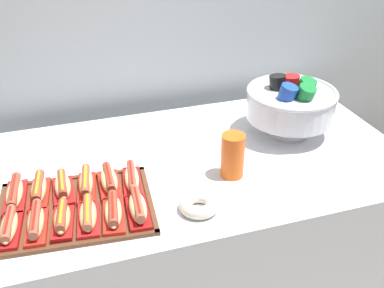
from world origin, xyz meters
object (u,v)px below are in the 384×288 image
(buffet_table, at_px, (195,234))
(serving_tray, at_px, (76,209))
(hot_dog_6, at_px, (15,194))
(donut, at_px, (199,205))
(hot_dog_8, at_px, (63,187))
(hot_dog_10, at_px, (109,181))
(hot_dog_5, at_px, (138,208))
(hot_dog_11, at_px, (132,179))
(cup_stack, at_px, (233,156))
(hot_dog_9, at_px, (86,184))
(hot_dog_4, at_px, (113,212))
(hot_dog_1, at_px, (36,223))
(hot_dog_0, at_px, (9,227))
(hot_dog_2, at_px, (62,219))
(hot_dog_7, at_px, (39,190))
(punch_bowl, at_px, (291,103))

(buffet_table, xyz_separation_m, serving_tray, (-0.45, -0.17, 0.37))
(hot_dog_6, relative_size, donut, 1.47)
(hot_dog_8, bearing_deg, hot_dog_10, -4.85)
(hot_dog_5, xyz_separation_m, hot_dog_11, (0.01, 0.16, -0.00))
(hot_dog_8, relative_size, cup_stack, 0.98)
(serving_tray, xyz_separation_m, hot_dog_11, (0.19, 0.07, 0.03))
(hot_dog_6, distance_m, hot_dog_11, 0.38)
(hot_dog_9, bearing_deg, hot_dog_11, -4.85)
(hot_dog_4, height_order, hot_dog_11, hot_dog_4)
(hot_dog_1, relative_size, hot_dog_10, 1.03)
(hot_dog_0, xyz_separation_m, hot_dog_2, (0.15, -0.01, 0.00))
(hot_dog_10, distance_m, hot_dog_11, 0.08)
(hot_dog_4, distance_m, cup_stack, 0.46)
(hot_dog_1, bearing_deg, cup_stack, 8.94)
(hot_dog_5, bearing_deg, hot_dog_7, 146.33)
(hot_dog_2, height_order, hot_dog_6, hot_dog_2)
(cup_stack, bearing_deg, punch_bowl, 32.77)
(buffet_table, distance_m, serving_tray, 0.61)
(hot_dog_1, distance_m, hot_dog_5, 0.30)
(serving_tray, height_order, donut, donut)
(hot_dog_10, distance_m, punch_bowl, 0.78)
(hot_dog_6, xyz_separation_m, cup_stack, (0.72, -0.07, 0.05))
(hot_dog_8, bearing_deg, hot_dog_6, 175.15)
(hot_dog_11, distance_m, punch_bowl, 0.71)
(hot_dog_2, bearing_deg, hot_dog_1, 175.15)
(hot_dog_9, bearing_deg, hot_dog_7, 175.15)
(buffet_table, distance_m, hot_dog_0, 0.79)
(hot_dog_9, bearing_deg, hot_dog_2, -119.30)
(buffet_table, bearing_deg, hot_dog_7, -172.00)
(hot_dog_2, distance_m, donut, 0.42)
(hot_dog_10, bearing_deg, hot_dog_5, -70.41)
(hot_dog_5, distance_m, hot_dog_11, 0.17)
(buffet_table, relative_size, hot_dog_5, 9.11)
(hot_dog_7, distance_m, donut, 0.52)
(hot_dog_8, bearing_deg, hot_dog_1, -119.30)
(hot_dog_5, bearing_deg, hot_dog_11, 85.15)
(hot_dog_9, distance_m, punch_bowl, 0.86)
(serving_tray, relative_size, hot_dog_9, 2.85)
(punch_bowl, height_order, donut, punch_bowl)
(hot_dog_2, relative_size, hot_dog_8, 1.01)
(hot_dog_2, distance_m, cup_stack, 0.60)
(hot_dog_0, relative_size, cup_stack, 1.07)
(hot_dog_2, height_order, hot_dog_10, hot_dog_10)
(hot_dog_6, xyz_separation_m, hot_dog_9, (0.22, -0.02, 0.00))
(serving_tray, xyz_separation_m, hot_dog_4, (0.11, -0.09, 0.03))
(serving_tray, height_order, hot_dog_10, hot_dog_10)
(hot_dog_10, bearing_deg, hot_dog_9, 175.15)
(hot_dog_0, relative_size, hot_dog_1, 0.98)
(hot_dog_7, height_order, donut, hot_dog_7)
(hot_dog_0, bearing_deg, hot_dog_10, 23.96)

